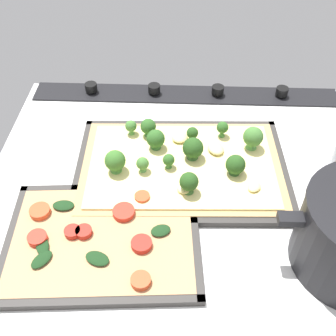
# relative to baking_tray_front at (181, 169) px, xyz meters

# --- Properties ---
(ground_plane) EXTENTS (0.74, 0.68, 0.03)m
(ground_plane) POSITION_rel_baking_tray_front_xyz_m (-0.01, 0.06, -0.02)
(ground_plane) COLOR white
(stove_control_panel) EXTENTS (0.71, 0.07, 0.03)m
(stove_control_panel) POSITION_rel_baking_tray_front_xyz_m (-0.01, -0.25, 0.00)
(stove_control_panel) COLOR black
(stove_control_panel) RESTS_ON ground_plane
(baking_tray_front) EXTENTS (0.41, 0.28, 0.01)m
(baking_tray_front) POSITION_rel_baking_tray_front_xyz_m (0.00, 0.00, 0.00)
(baking_tray_front) COLOR #33302D
(baking_tray_front) RESTS_ON ground_plane
(broccoli_pizza) EXTENTS (0.38, 0.26, 0.06)m
(broccoli_pizza) POSITION_rel_baking_tray_front_xyz_m (-0.00, -0.00, 0.02)
(broccoli_pizza) COLOR tan
(broccoli_pizza) RESTS_ON baking_tray_front
(baking_tray_back) EXTENTS (0.33, 0.25, 0.01)m
(baking_tray_back) POSITION_rel_baking_tray_front_xyz_m (0.13, 0.17, 0.00)
(baking_tray_back) COLOR #33302D
(baking_tray_back) RESTS_ON ground_plane
(veggie_pizza_back) EXTENTS (0.30, 0.23, 0.02)m
(veggie_pizza_back) POSITION_rel_baking_tray_front_xyz_m (0.13, 0.17, 0.01)
(veggie_pizza_back) COLOR tan
(veggie_pizza_back) RESTS_ON baking_tray_back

